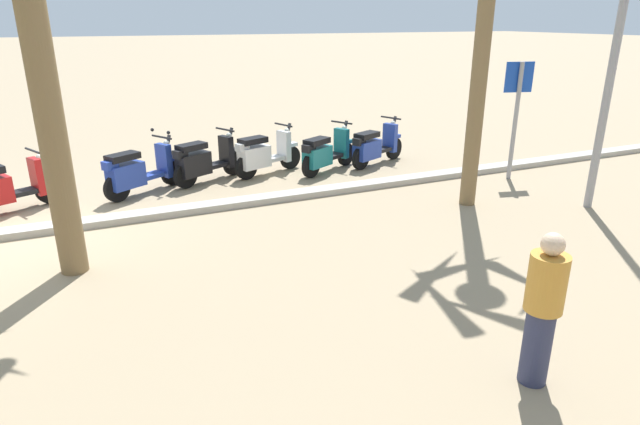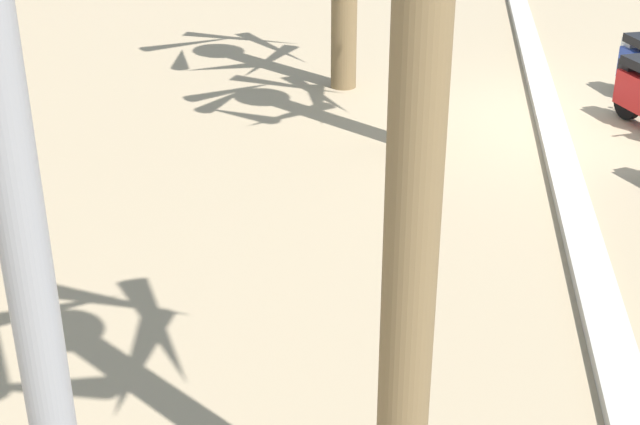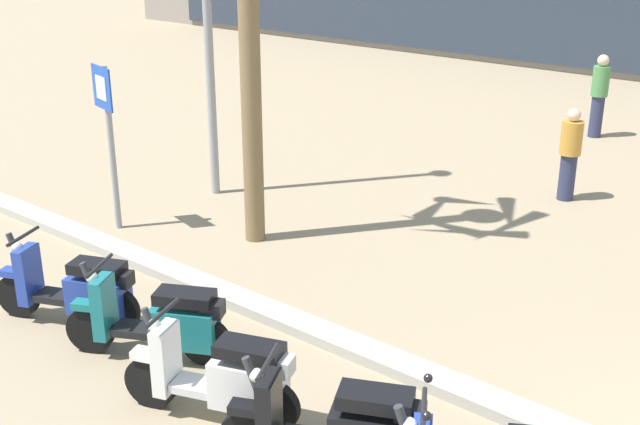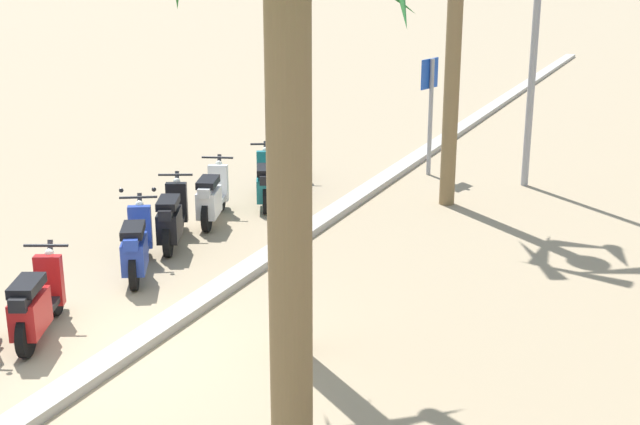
% 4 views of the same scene
% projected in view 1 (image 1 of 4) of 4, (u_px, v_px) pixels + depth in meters
% --- Properties ---
extents(scooter_blue_far_back, '(1.68, 0.90, 1.04)m').
position_uv_depth(scooter_blue_far_back, '(375.00, 146.00, 12.34)').
color(scooter_blue_far_back, black).
rests_on(scooter_blue_far_back, ground).
extents(scooter_teal_mid_front, '(1.63, 0.97, 1.04)m').
position_uv_depth(scooter_teal_mid_front, '(325.00, 153.00, 11.76)').
color(scooter_teal_mid_front, black).
rests_on(scooter_teal_mid_front, ground).
extents(scooter_white_mid_rear, '(1.67, 0.82, 1.04)m').
position_uv_depth(scooter_white_mid_rear, '(264.00, 154.00, 11.56)').
color(scooter_white_mid_rear, black).
rests_on(scooter_white_mid_rear, ground).
extents(scooter_black_last_in_row, '(1.65, 0.93, 1.04)m').
position_uv_depth(scooter_black_last_in_row, '(204.00, 161.00, 11.01)').
color(scooter_black_last_in_row, black).
rests_on(scooter_black_last_in_row, ground).
extents(scooter_blue_lead_nearest, '(1.62, 1.04, 1.17)m').
position_uv_depth(scooter_blue_lead_nearest, '(138.00, 171.00, 10.25)').
color(scooter_blue_lead_nearest, black).
rests_on(scooter_blue_lead_nearest, ground).
extents(scooter_red_gap_after_mid, '(1.61, 0.89, 1.04)m').
position_uv_depth(scooter_red_gap_after_mid, '(5.00, 188.00, 9.27)').
color(scooter_red_gap_after_mid, black).
rests_on(scooter_red_gap_after_mid, ground).
extents(crossing_sign, '(0.59, 0.18, 2.40)m').
position_uv_depth(crossing_sign, '(516.00, 107.00, 10.96)').
color(crossing_sign, '#939399').
rests_on(crossing_sign, ground).
extents(pedestrian_window_shopping, '(0.34, 0.34, 1.50)m').
position_uv_depth(pedestrian_window_shopping, '(543.00, 308.00, 4.82)').
color(pedestrian_window_shopping, '#2D3351').
rests_on(pedestrian_window_shopping, ground).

